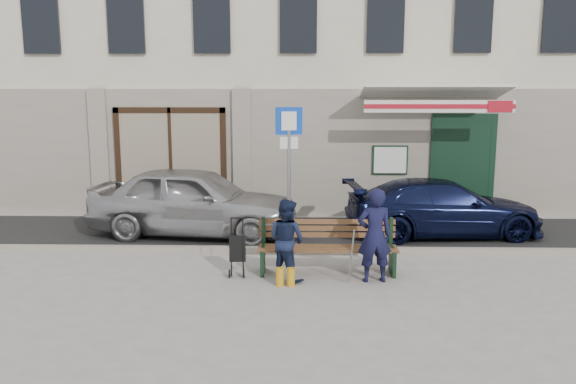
{
  "coord_description": "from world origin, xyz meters",
  "views": [
    {
      "loc": [
        0.1,
        -9.11,
        3.07
      ],
      "look_at": [
        -0.17,
        1.6,
        1.2
      ],
      "focal_mm": 35.0,
      "sensor_mm": 36.0,
      "label": 1
    }
  ],
  "objects_px": {
    "parking_sign": "(289,155)",
    "man": "(375,235)",
    "stroller": "(237,250)",
    "car_silver": "(194,201)",
    "woman": "(286,240)",
    "bench": "(325,248)",
    "car_navy": "(443,208)"
  },
  "relations": [
    {
      "from": "woman",
      "to": "stroller",
      "type": "bearing_deg",
      "value": 20.21
    },
    {
      "from": "car_navy",
      "to": "bench",
      "type": "distance_m",
      "value": 3.84
    },
    {
      "from": "parking_sign",
      "to": "bench",
      "type": "height_order",
      "value": "parking_sign"
    },
    {
      "from": "parking_sign",
      "to": "man",
      "type": "relative_size",
      "value": 1.8
    },
    {
      "from": "car_silver",
      "to": "woman",
      "type": "xyz_separation_m",
      "value": [
        2.11,
        -2.98,
        -0.08
      ]
    },
    {
      "from": "car_navy",
      "to": "stroller",
      "type": "height_order",
      "value": "car_navy"
    },
    {
      "from": "man",
      "to": "woman",
      "type": "distance_m",
      "value": 1.45
    },
    {
      "from": "man",
      "to": "stroller",
      "type": "relative_size",
      "value": 1.61
    },
    {
      "from": "car_silver",
      "to": "stroller",
      "type": "xyz_separation_m",
      "value": [
        1.26,
        -2.7,
        -0.34
      ]
    },
    {
      "from": "woman",
      "to": "stroller",
      "type": "distance_m",
      "value": 0.93
    },
    {
      "from": "parking_sign",
      "to": "stroller",
      "type": "bearing_deg",
      "value": -131.93
    },
    {
      "from": "woman",
      "to": "stroller",
      "type": "xyz_separation_m",
      "value": [
        -0.85,
        0.27,
        -0.26
      ]
    },
    {
      "from": "bench",
      "to": "woman",
      "type": "bearing_deg",
      "value": -150.89
    },
    {
      "from": "parking_sign",
      "to": "stroller",
      "type": "relative_size",
      "value": 2.89
    },
    {
      "from": "stroller",
      "to": "car_silver",
      "type": "bearing_deg",
      "value": 109.35
    },
    {
      "from": "man",
      "to": "parking_sign",
      "type": "bearing_deg",
      "value": -58.8
    },
    {
      "from": "bench",
      "to": "woman",
      "type": "height_order",
      "value": "woman"
    },
    {
      "from": "parking_sign",
      "to": "stroller",
      "type": "distance_m",
      "value": 2.28
    },
    {
      "from": "parking_sign",
      "to": "woman",
      "type": "height_order",
      "value": "parking_sign"
    },
    {
      "from": "car_silver",
      "to": "parking_sign",
      "type": "xyz_separation_m",
      "value": [
        2.11,
        -1.19,
        1.14
      ]
    },
    {
      "from": "man",
      "to": "stroller",
      "type": "distance_m",
      "value": 2.35
    },
    {
      "from": "car_silver",
      "to": "bench",
      "type": "height_order",
      "value": "car_silver"
    },
    {
      "from": "car_navy",
      "to": "stroller",
      "type": "distance_m",
      "value": 5.07
    },
    {
      "from": "woman",
      "to": "car_navy",
      "type": "bearing_deg",
      "value": -99.06
    },
    {
      "from": "car_silver",
      "to": "parking_sign",
      "type": "height_order",
      "value": "parking_sign"
    },
    {
      "from": "parking_sign",
      "to": "bench",
      "type": "bearing_deg",
      "value": -78.02
    },
    {
      "from": "car_silver",
      "to": "stroller",
      "type": "relative_size",
      "value": 4.62
    },
    {
      "from": "woman",
      "to": "stroller",
      "type": "relative_size",
      "value": 1.41
    },
    {
      "from": "man",
      "to": "woman",
      "type": "height_order",
      "value": "man"
    },
    {
      "from": "car_silver",
      "to": "man",
      "type": "bearing_deg",
      "value": -122.88
    },
    {
      "from": "car_navy",
      "to": "parking_sign",
      "type": "relative_size",
      "value": 1.51
    },
    {
      "from": "parking_sign",
      "to": "bench",
      "type": "relative_size",
      "value": 1.18
    }
  ]
}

